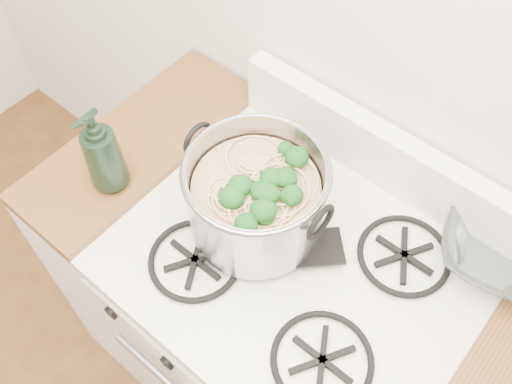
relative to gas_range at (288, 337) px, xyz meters
name	(u,v)px	position (x,y,z in m)	size (l,w,h in m)	color
gas_range	(288,337)	(0.00, 0.00, 0.00)	(0.76, 0.66, 0.92)	white
counter_left	(163,233)	(-0.51, 0.00, 0.02)	(0.25, 0.65, 0.92)	silver
stock_pot	(256,198)	(-0.13, 0.01, 0.58)	(0.33, 0.30, 0.20)	#9898A0
spatula	(318,246)	(0.02, 0.04, 0.50)	(0.29, 0.31, 0.02)	black
glass_bowl	(502,252)	(0.33, 0.28, 0.50)	(0.11, 0.11, 0.03)	white
bottle	(101,151)	(-0.46, -0.12, 0.60)	(0.09, 0.09, 0.23)	black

